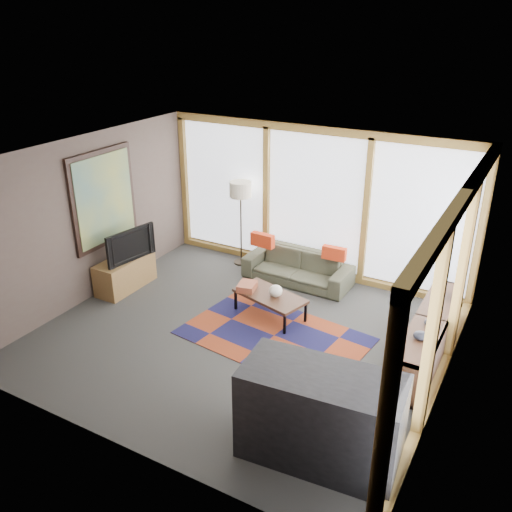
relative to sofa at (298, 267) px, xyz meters
The scene contains 17 objects.
ground 1.97m from the sofa, 88.69° to the right, with size 5.50×5.50×0.00m, color #2E2D2B.
room_envelope 1.96m from the sofa, 68.79° to the right, with size 5.52×5.02×2.62m.
rug 1.82m from the sofa, 75.50° to the right, with size 2.54×1.63×0.01m, color maroon.
sofa is the anchor object (origin of this frame).
pillow_left 0.77m from the sofa, behind, with size 0.43×0.13×0.23m, color red.
pillow_right 0.73m from the sofa, ahead, with size 0.40×0.12×0.22m, color red.
floor_lamp 1.34m from the sofa, behind, with size 0.39×0.39×1.56m, color black, non-canonical shape.
coffee_table 1.27m from the sofa, 84.31° to the right, with size 1.10×0.55×0.37m, color #372115, non-canonical shape.
book_stack 1.32m from the sofa, 101.35° to the right, with size 0.25×0.32×0.11m, color brown.
vase 1.30m from the sofa, 80.06° to the right, with size 0.21×0.21×0.18m, color beige.
bookshelf 2.74m from the sofa, 25.32° to the right, with size 0.43×2.38×0.59m, color #372115, non-canonical shape.
bowl_a 3.05m from the sofa, 35.48° to the right, with size 0.18×0.18×0.09m, color black.
bowl_b 2.88m from the sofa, 28.90° to the right, with size 0.17×0.17×0.09m, color black.
shelf_picture 2.71m from the sofa, 10.04° to the right, with size 0.04×0.30×0.39m, color black.
tv_console 2.91m from the sofa, 146.47° to the right, with size 0.45×1.07×0.53m, color brown.
television 2.87m from the sofa, 146.03° to the right, with size 0.94×0.12×0.54m, color black.
bar_counter 4.04m from the sofa, 61.81° to the right, with size 1.62×0.76×1.02m, color black.
Camera 1 is at (3.39, -5.70, 4.24)m, focal length 38.00 mm.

